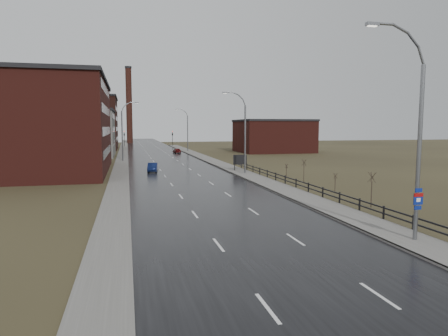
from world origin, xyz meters
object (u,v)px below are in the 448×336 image
car_far (177,151)px  streetlight_main (415,137)px  billboard (240,160)px  car_near (153,168)px

car_far → streetlight_main: bearing=88.2°
billboard → car_near: bearing=169.4°
streetlight_main → car_far: bearing=92.5°
streetlight_main → car_near: streetlight_main is taller
car_near → car_far: car_near is taller
billboard → car_far: (-4.17, 42.79, -1.05)m
streetlight_main → car_far: 80.65m
car_near → streetlight_main: bearing=-67.1°
car_near → car_far: size_ratio=1.04×
streetlight_main → car_far: streetlight_main is taller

